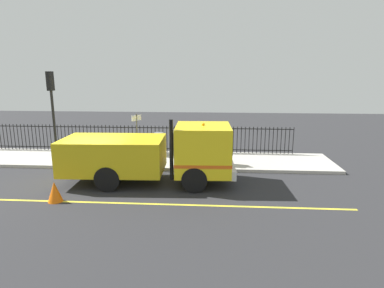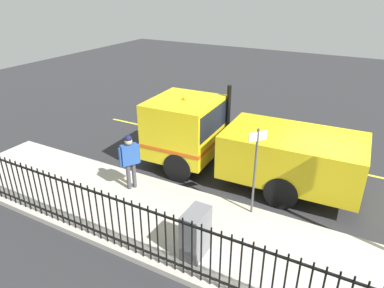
{
  "view_description": "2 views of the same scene",
  "coord_description": "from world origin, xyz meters",
  "px_view_note": "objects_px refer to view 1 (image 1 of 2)",
  "views": [
    {
      "loc": [
        -12.29,
        -4.94,
        4.37
      ],
      "look_at": [
        1.57,
        -3.98,
        1.27
      ],
      "focal_mm": 30.05,
      "sensor_mm": 36.0,
      "label": 1
    },
    {
      "loc": [
        9.38,
        0.85,
        5.79
      ],
      "look_at": [
        1.12,
        -3.65,
        1.42
      ],
      "focal_mm": 32.66,
      "sensor_mm": 36.0,
      "label": 2
    }
  ],
  "objects_px": {
    "worker_standing": "(216,142)",
    "traffic_light_near": "(52,100)",
    "utility_cabinet": "(158,144)",
    "traffic_cone": "(55,192)",
    "work_truck": "(160,151)",
    "street_sign": "(137,134)"
  },
  "relations": [
    {
      "from": "worker_standing",
      "to": "traffic_light_near",
      "type": "bearing_deg",
      "value": -52.8
    },
    {
      "from": "worker_standing",
      "to": "utility_cabinet",
      "type": "bearing_deg",
      "value": -83.99
    },
    {
      "from": "traffic_light_near",
      "to": "traffic_cone",
      "type": "relative_size",
      "value": 5.96
    },
    {
      "from": "traffic_cone",
      "to": "work_truck",
      "type": "bearing_deg",
      "value": -56.33
    },
    {
      "from": "worker_standing",
      "to": "utility_cabinet",
      "type": "distance_m",
      "value": 3.42
    },
    {
      "from": "traffic_light_near",
      "to": "traffic_cone",
      "type": "height_order",
      "value": "traffic_light_near"
    },
    {
      "from": "worker_standing",
      "to": "street_sign",
      "type": "bearing_deg",
      "value": -47.77
    },
    {
      "from": "traffic_light_near",
      "to": "utility_cabinet",
      "type": "xyz_separation_m",
      "value": [
        2.05,
        -4.45,
        -2.45
      ]
    },
    {
      "from": "street_sign",
      "to": "utility_cabinet",
      "type": "bearing_deg",
      "value": -15.32
    },
    {
      "from": "traffic_light_near",
      "to": "street_sign",
      "type": "relative_size",
      "value": 1.76
    },
    {
      "from": "traffic_light_near",
      "to": "utility_cabinet",
      "type": "relative_size",
      "value": 3.74
    },
    {
      "from": "work_truck",
      "to": "traffic_light_near",
      "type": "xyz_separation_m",
      "value": [
        1.85,
        5.23,
        1.87
      ]
    },
    {
      "from": "traffic_cone",
      "to": "traffic_light_near",
      "type": "bearing_deg",
      "value": 25.13
    },
    {
      "from": "worker_standing",
      "to": "traffic_light_near",
      "type": "height_order",
      "value": "traffic_light_near"
    },
    {
      "from": "worker_standing",
      "to": "street_sign",
      "type": "xyz_separation_m",
      "value": [
        -0.56,
        3.59,
        0.46
      ]
    },
    {
      "from": "traffic_cone",
      "to": "worker_standing",
      "type": "bearing_deg",
      "value": -50.6
    },
    {
      "from": "traffic_cone",
      "to": "utility_cabinet",
      "type": "bearing_deg",
      "value": -22.57
    },
    {
      "from": "work_truck",
      "to": "worker_standing",
      "type": "height_order",
      "value": "work_truck"
    },
    {
      "from": "work_truck",
      "to": "worker_standing",
      "type": "xyz_separation_m",
      "value": [
        2.34,
        -2.22,
        -0.1
      ]
    },
    {
      "from": "work_truck",
      "to": "utility_cabinet",
      "type": "relative_size",
      "value": 6.02
    },
    {
      "from": "work_truck",
      "to": "worker_standing",
      "type": "distance_m",
      "value": 3.23
    },
    {
      "from": "traffic_light_near",
      "to": "worker_standing",
      "type": "bearing_deg",
      "value": 102.25
    }
  ]
}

